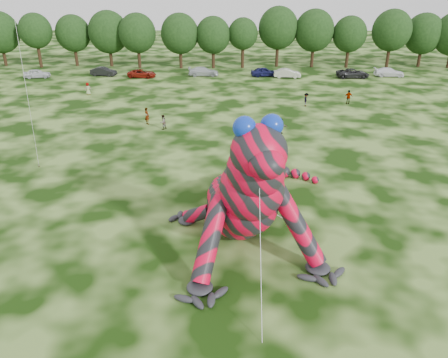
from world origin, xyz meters
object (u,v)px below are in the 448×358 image
tree_5 (109,39)px  car_0 (37,74)px  tree_10 (278,37)px  spectator_1 (163,122)px  car_4 (264,72)px  spectator_0 (147,116)px  spectator_4 (88,89)px  tree_12 (349,42)px  car_6 (353,73)px  tree_13 (391,39)px  inflatable_gecko (234,166)px  tree_3 (37,40)px  car_2 (142,74)px  tree_8 (213,42)px  spectator_3 (349,97)px  car_1 (104,72)px  car_7 (389,72)px  tree_4 (74,40)px  tree_6 (138,41)px  spectator_5 (281,126)px  tree_7 (180,41)px  tree_9 (243,43)px  car_5 (287,73)px  tree_14 (423,40)px  tree_2 (1,39)px  spectator_2 (306,100)px  tree_11 (314,38)px  car_3 (203,71)px

tree_5 → car_0: bearing=-131.9°
tree_10 → spectator_1: (-15.73, -37.15, -4.46)m
car_4 → spectator_0: bearing=143.0°
tree_10 → spectator_4: 36.13m
tree_12 → car_6: size_ratio=1.70×
tree_13 → tree_12: bearing=175.1°
inflatable_gecko → tree_3: size_ratio=1.88×
car_2 → tree_8: bearing=-46.4°
spectator_1 → spectator_4: (-12.63, 15.21, 0.04)m
tree_12 → spectator_3: tree_12 is taller
car_1 → car_7: 47.38m
inflatable_gecko → tree_10: bearing=66.4°
tree_4 → tree_5: size_ratio=0.92×
tree_6 → spectator_1: tree_6 is taller
car_0 → spectator_5: size_ratio=2.64×
tree_6 → tree_4: bearing=170.5°
tree_12 → tree_7: bearing=-178.2°
spectator_4 → tree_9: bearing=-146.2°
car_5 → spectator_0: 31.36m
tree_14 → spectator_4: (-54.43, -22.08, -3.86)m
spectator_3 → tree_7: bearing=-45.8°
tree_9 → car_2: (-16.68, -9.00, -3.70)m
tree_2 → car_2: bearing=-20.8°
tree_3 → spectator_2: size_ratio=5.63×
tree_8 → tree_9: tree_8 is taller
tree_6 → spectator_1: 36.66m
spectator_2 → car_4: bearing=24.0°
tree_7 → tree_11: bearing=3.3°
tree_8 → car_6: bearing=-20.0°
tree_6 → tree_14: tree_6 is taller
tree_4 → car_0: bearing=-105.6°
tree_5 → car_7: 49.22m
spectator_4 → tree_4: bearing=-78.0°
car_1 → tree_4: bearing=48.9°
tree_6 → tree_8: 13.34m
tree_14 → tree_9: bearing=-177.6°
tree_8 → car_7: (29.36, -7.23, -3.77)m
tree_14 → car_4: (-28.98, -9.16, -3.95)m
car_3 → car_6: (24.48, -1.24, 0.01)m
tree_3 → spectator_2: (44.21, -26.05, -3.88)m
car_4 → car_5: size_ratio=1.01×
car_2 → spectator_3: (29.75, -16.15, 0.26)m
car_5 → tree_4: bearing=77.0°
tree_10 → car_1: (-29.64, -9.00, -4.54)m
tree_2 → tree_12: bearing=-0.9°
tree_13 → spectator_1: (-35.47, -35.70, -4.27)m
tree_3 → tree_12: 55.73m
tree_8 → car_7: 30.47m
spectator_5 → car_2: bearing=-10.9°
spectator_2 → spectator_4: same height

